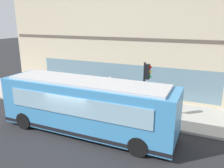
% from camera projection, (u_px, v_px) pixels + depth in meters
% --- Properties ---
extents(ground, '(120.00, 120.00, 0.00)m').
position_uv_depth(ground, '(75.00, 134.00, 12.71)').
color(ground, '#262628').
extents(sidewalk_curb, '(4.47, 40.00, 0.15)m').
position_uv_depth(sidewalk_curb, '(110.00, 105.00, 16.94)').
color(sidewalk_curb, '#B2ADA3').
rests_on(sidewalk_curb, ground).
extents(building_corner, '(9.12, 21.69, 8.73)m').
position_uv_depth(building_corner, '(139.00, 40.00, 21.71)').
color(building_corner, beige).
rests_on(building_corner, ground).
extents(city_bus_nearside, '(2.62, 10.04, 3.07)m').
position_uv_depth(city_bus_nearside, '(86.00, 106.00, 12.60)').
color(city_bus_nearside, '#3F8CC6').
rests_on(city_bus_nearside, ground).
extents(traffic_light_near_corner, '(0.32, 0.49, 3.64)m').
position_uv_depth(traffic_light_near_corner, '(146.00, 80.00, 13.64)').
color(traffic_light_near_corner, black).
rests_on(traffic_light_near_corner, sidewalk_curb).
extents(fire_hydrant, '(0.35, 0.35, 0.74)m').
position_uv_depth(fire_hydrant, '(105.00, 98.00, 17.00)').
color(fire_hydrant, red).
rests_on(fire_hydrant, sidewalk_curb).
extents(pedestrian_by_light_pole, '(0.32, 0.32, 1.65)m').
position_uv_depth(pedestrian_by_light_pole, '(110.00, 85.00, 18.42)').
color(pedestrian_by_light_pole, '#8C3F8C').
rests_on(pedestrian_by_light_pole, sidewalk_curb).
extents(pedestrian_walking_along_curb, '(0.32, 0.32, 1.72)m').
position_uv_depth(pedestrian_walking_along_curb, '(43.00, 79.00, 20.25)').
color(pedestrian_walking_along_curb, gold).
rests_on(pedestrian_walking_along_curb, sidewalk_curb).
extents(pedestrian_near_hydrant, '(0.32, 0.32, 1.78)m').
position_uv_depth(pedestrian_near_hydrant, '(137.00, 97.00, 15.37)').
color(pedestrian_near_hydrant, '#3359A5').
rests_on(pedestrian_near_hydrant, sidewalk_curb).
extents(newspaper_vending_box, '(0.44, 0.43, 0.90)m').
position_uv_depth(newspaper_vending_box, '(71.00, 93.00, 18.06)').
color(newspaper_vending_box, '#263F99').
rests_on(newspaper_vending_box, sidewalk_curb).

